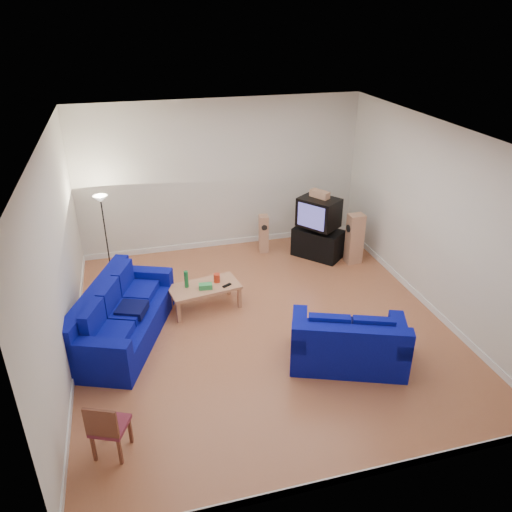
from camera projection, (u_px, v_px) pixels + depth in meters
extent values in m
cube|color=brown|center=(262.00, 324.00, 8.42)|extent=(6.00, 6.50, 0.01)
cube|color=white|center=(263.00, 135.00, 6.98)|extent=(6.00, 6.50, 0.01)
cube|color=silver|center=(221.00, 176.00, 10.50)|extent=(6.00, 0.01, 3.20)
cube|color=silver|center=(352.00, 372.00, 4.90)|extent=(6.00, 0.01, 3.20)
cube|color=silver|center=(58.00, 262.00, 7.01)|extent=(0.01, 6.50, 3.20)
cube|color=silver|center=(434.00, 219.00, 8.39)|extent=(0.01, 6.50, 3.20)
cube|color=white|center=(223.00, 242.00, 11.19)|extent=(6.00, 0.02, 0.12)
cube|color=white|center=(340.00, 479.00, 5.60)|extent=(6.00, 0.02, 0.12)
cube|color=white|center=(76.00, 350.00, 7.70)|extent=(0.02, 6.50, 0.12)
cube|color=white|center=(420.00, 297.00, 9.09)|extent=(0.02, 6.50, 0.12)
cube|color=#05086D|center=(125.00, 326.00, 7.98)|extent=(1.81, 2.55, 0.45)
cube|color=#05086D|center=(97.00, 301.00, 7.81)|extent=(1.09, 2.27, 0.46)
cube|color=#05086D|center=(143.00, 275.00, 8.75)|extent=(1.03, 0.59, 0.26)
cube|color=#05086D|center=(95.00, 349.00, 6.88)|extent=(1.03, 0.59, 0.26)
cube|color=#060836|center=(132.00, 310.00, 7.81)|extent=(0.55, 0.55, 0.13)
cube|color=#05086D|center=(347.00, 349.00, 7.47)|extent=(1.90, 1.48, 0.41)
cube|color=#05086D|center=(351.00, 341.00, 6.96)|extent=(1.65, 0.80, 0.42)
cube|color=#05086D|center=(299.00, 328.00, 7.39)|extent=(0.54, 0.95, 0.24)
cube|color=#05086D|center=(400.00, 335.00, 7.26)|extent=(0.54, 0.95, 0.24)
cube|color=#060836|center=(348.00, 327.00, 7.47)|extent=(0.51, 0.51, 0.12)
cube|color=tan|center=(204.00, 287.00, 8.71)|extent=(1.30, 0.80, 0.05)
cube|color=tan|center=(179.00, 312.00, 8.39)|extent=(0.07, 0.07, 0.39)
cube|color=tan|center=(170.00, 298.00, 8.81)|extent=(0.07, 0.07, 0.39)
cube|color=tan|center=(239.00, 298.00, 8.81)|extent=(0.07, 0.07, 0.39)
cube|color=tan|center=(229.00, 285.00, 9.22)|extent=(0.07, 0.07, 0.39)
cylinder|color=#197233|center=(186.00, 279.00, 8.60)|extent=(0.09, 0.09, 0.31)
cube|color=green|center=(206.00, 286.00, 8.59)|extent=(0.24, 0.15, 0.09)
cylinder|color=red|center=(217.00, 278.00, 8.79)|extent=(0.12, 0.12, 0.16)
cube|color=black|center=(227.00, 285.00, 8.69)|extent=(0.17, 0.13, 0.02)
cube|color=black|center=(318.00, 243.00, 10.59)|extent=(1.08, 1.12, 0.61)
cube|color=black|center=(321.00, 227.00, 10.46)|extent=(0.52, 0.57, 0.11)
cube|color=black|center=(319.00, 212.00, 10.22)|extent=(0.92, 0.97, 0.60)
cube|color=#43408C|center=(311.00, 217.00, 10.01)|extent=(0.39, 0.52, 0.48)
cube|color=tan|center=(320.00, 194.00, 10.11)|extent=(0.36, 0.44, 0.14)
cube|color=tan|center=(264.00, 234.00, 10.74)|extent=(0.23, 0.27, 0.83)
cylinder|color=black|center=(264.00, 228.00, 10.54)|extent=(0.12, 0.04, 0.12)
cube|color=tan|center=(355.00, 239.00, 10.23)|extent=(0.32, 0.26, 1.07)
cylinder|color=black|center=(348.00, 228.00, 10.07)|extent=(0.03, 0.16, 0.16)
cylinder|color=black|center=(111.00, 271.00, 10.07)|extent=(0.21, 0.21, 0.03)
cylinder|color=black|center=(106.00, 237.00, 9.73)|extent=(0.03, 0.03, 1.52)
cone|color=white|center=(100.00, 199.00, 9.37)|extent=(0.28, 0.28, 0.12)
cube|color=brown|center=(94.00, 448.00, 5.82)|extent=(0.05, 0.05, 0.39)
cube|color=brown|center=(105.00, 427.00, 6.11)|extent=(0.05, 0.05, 0.39)
cube|color=brown|center=(120.00, 451.00, 5.78)|extent=(0.05, 0.05, 0.39)
cube|color=brown|center=(130.00, 430.00, 6.07)|extent=(0.05, 0.05, 0.39)
cube|color=maroon|center=(110.00, 426.00, 5.85)|extent=(0.52, 0.52, 0.05)
cube|color=brown|center=(101.00, 423.00, 5.59)|extent=(0.38, 0.19, 0.39)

